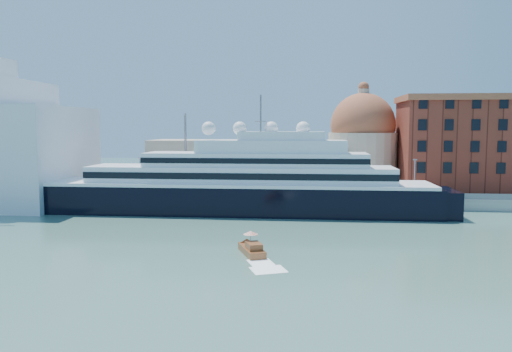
# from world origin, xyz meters

# --- Properties ---
(ground) EXTENTS (400.00, 400.00, 0.00)m
(ground) POSITION_xyz_m (0.00, 0.00, 0.00)
(ground) COLOR #3B665C
(ground) RESTS_ON ground
(quay) EXTENTS (180.00, 10.00, 2.50)m
(quay) POSITION_xyz_m (0.00, 34.00, 1.25)
(quay) COLOR gray
(quay) RESTS_ON ground
(land) EXTENTS (260.00, 72.00, 2.00)m
(land) POSITION_xyz_m (0.00, 75.00, 1.00)
(land) COLOR slate
(land) RESTS_ON ground
(quay_fence) EXTENTS (180.00, 0.10, 1.20)m
(quay_fence) POSITION_xyz_m (0.00, 29.50, 3.10)
(quay_fence) COLOR slate
(quay_fence) RESTS_ON quay
(superyacht) EXTENTS (93.47, 12.96, 27.93)m
(superyacht) POSITION_xyz_m (-11.04, 23.00, 4.82)
(superyacht) COLOR black
(superyacht) RESTS_ON ground
(service_barge) EXTENTS (12.86, 6.01, 2.78)m
(service_barge) POSITION_xyz_m (-51.33, 20.08, 0.80)
(service_barge) COLOR white
(service_barge) RESTS_ON ground
(water_taxi) EXTENTS (4.62, 7.26, 3.27)m
(water_taxi) POSITION_xyz_m (-0.33, -10.25, 0.79)
(water_taxi) COLOR brown
(water_taxi) RESTS_ON ground
(warehouse) EXTENTS (43.00, 19.00, 23.25)m
(warehouse) POSITION_xyz_m (52.00, 52.00, 13.79)
(warehouse) COLOR maroon
(warehouse) RESTS_ON land
(church) EXTENTS (66.00, 18.00, 25.50)m
(church) POSITION_xyz_m (6.39, 57.72, 10.91)
(church) COLOR beige
(church) RESTS_ON land
(lamp_posts) EXTENTS (120.80, 2.40, 18.00)m
(lamp_posts) POSITION_xyz_m (-12.67, 32.27, 9.84)
(lamp_posts) COLOR slate
(lamp_posts) RESTS_ON quay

